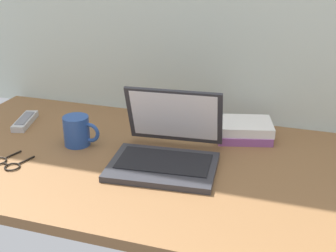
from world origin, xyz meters
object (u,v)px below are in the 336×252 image
object	(u,v)px
laptop	(168,148)
remote_control_far	(25,121)
eyeglasses	(7,163)
book_stack	(244,130)
coffee_mug	(77,131)

from	to	relation	value
laptop	remote_control_far	xyz separation A→B (m)	(-0.58, 0.12, -0.03)
eyeglasses	remote_control_far	bearing A→B (deg)	114.33
laptop	eyeglasses	bearing A→B (deg)	-160.55
laptop	remote_control_far	size ratio (longest dim) A/B	1.98
laptop	eyeglasses	xyz separation A→B (m)	(-0.45, -0.16, -0.04)
remote_control_far	eyeglasses	xyz separation A→B (m)	(0.13, -0.28, -0.01)
book_stack	remote_control_far	bearing A→B (deg)	-170.99
eyeglasses	book_stack	bearing A→B (deg)	32.06
laptop	remote_control_far	distance (m)	0.59
coffee_mug	eyeglasses	distance (m)	0.24
eyeglasses	book_stack	world-z (taller)	book_stack
laptop	remote_control_far	bearing A→B (deg)	168.22
eyeglasses	book_stack	xyz separation A→B (m)	(0.65, 0.40, 0.02)
remote_control_far	book_stack	size ratio (longest dim) A/B	0.78
coffee_mug	book_stack	size ratio (longest dim) A/B	0.58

